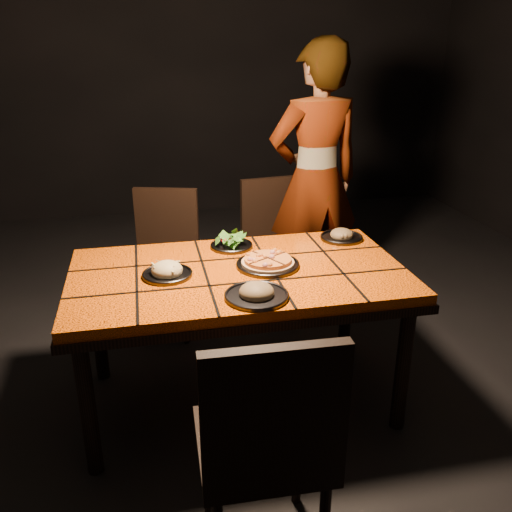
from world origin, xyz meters
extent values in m
cube|color=black|center=(0.00, 0.00, -0.02)|extent=(6.00, 7.00, 0.04)
cube|color=black|center=(0.00, 3.50, 1.50)|extent=(6.00, 0.04, 3.00)
cube|color=#FF6308|center=(0.00, 0.00, 0.72)|extent=(1.60, 0.90, 0.05)
cube|color=black|center=(0.00, 0.00, 0.68)|extent=(1.62, 0.92, 0.04)
cylinder|color=black|center=(-0.72, -0.37, 0.33)|extent=(0.07, 0.07, 0.66)
cylinder|color=black|center=(0.72, -0.37, 0.33)|extent=(0.07, 0.07, 0.66)
cylinder|color=black|center=(-0.72, 0.37, 0.33)|extent=(0.07, 0.07, 0.66)
cylinder|color=black|center=(0.72, 0.37, 0.33)|extent=(0.07, 0.07, 0.66)
cube|color=black|center=(-0.08, -0.89, 0.48)|extent=(0.46, 0.46, 0.04)
cube|color=black|center=(-0.09, -1.10, 0.74)|extent=(0.45, 0.06, 0.49)
cylinder|color=black|center=(0.10, -0.72, 0.23)|extent=(0.04, 0.04, 0.46)
cylinder|color=black|center=(-0.26, -0.71, 0.23)|extent=(0.04, 0.04, 0.46)
cube|color=black|center=(-0.34, 0.85, 0.44)|extent=(0.51, 0.51, 0.04)
cube|color=black|center=(-0.29, 1.02, 0.68)|extent=(0.40, 0.15, 0.45)
cylinder|color=black|center=(-0.54, 0.73, 0.21)|extent=(0.04, 0.04, 0.42)
cylinder|color=black|center=(-0.22, 0.64, 0.21)|extent=(0.04, 0.04, 0.42)
cylinder|color=black|center=(-0.45, 1.05, 0.21)|extent=(0.04, 0.04, 0.42)
cylinder|color=black|center=(-0.13, 0.96, 0.21)|extent=(0.04, 0.04, 0.42)
cube|color=black|center=(0.45, 0.95, 0.44)|extent=(0.46, 0.46, 0.04)
cube|color=black|center=(0.43, 1.14, 0.69)|extent=(0.41, 0.09, 0.45)
cylinder|color=black|center=(0.30, 0.76, 0.21)|extent=(0.04, 0.04, 0.42)
cylinder|color=black|center=(0.64, 0.81, 0.21)|extent=(0.04, 0.04, 0.42)
cylinder|color=black|center=(0.26, 1.10, 0.21)|extent=(0.04, 0.04, 0.42)
cylinder|color=black|center=(0.59, 1.14, 0.21)|extent=(0.04, 0.04, 0.42)
imported|color=brown|center=(0.71, 1.03, 0.90)|extent=(0.72, 0.53, 1.81)
cylinder|color=#38373C|center=(0.15, 0.02, 0.76)|extent=(0.31, 0.31, 0.01)
torus|color=#38373C|center=(0.15, 0.02, 0.76)|extent=(0.31, 0.31, 0.01)
cylinder|color=tan|center=(0.15, 0.02, 0.77)|extent=(0.35, 0.35, 0.01)
cylinder|color=orange|center=(0.15, 0.02, 0.78)|extent=(0.31, 0.31, 0.02)
cylinder|color=#38373C|center=(-0.34, 0.00, 0.76)|extent=(0.23, 0.23, 0.01)
torus|color=#38373C|center=(-0.34, 0.00, 0.76)|extent=(0.24, 0.24, 0.01)
ellipsoid|color=#C8BE84|center=(-0.34, 0.00, 0.78)|extent=(0.14, 0.14, 0.08)
cylinder|color=#38373C|center=(0.02, 0.31, 0.76)|extent=(0.22, 0.22, 0.01)
torus|color=#38373C|center=(0.02, 0.31, 0.76)|extent=(0.23, 0.23, 0.01)
cylinder|color=#38373C|center=(0.02, -0.31, 0.76)|extent=(0.28, 0.28, 0.01)
torus|color=#38373C|center=(0.02, -0.31, 0.76)|extent=(0.28, 0.28, 0.01)
ellipsoid|color=olive|center=(0.02, -0.31, 0.78)|extent=(0.17, 0.17, 0.09)
cylinder|color=#38373C|center=(0.64, 0.31, 0.76)|extent=(0.23, 0.23, 0.01)
torus|color=#38373C|center=(0.64, 0.31, 0.76)|extent=(0.23, 0.23, 0.01)
ellipsoid|color=olive|center=(0.64, 0.31, 0.78)|extent=(0.14, 0.14, 0.08)
camera|label=1|loc=(-0.42, -2.36, 1.78)|focal=38.00mm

